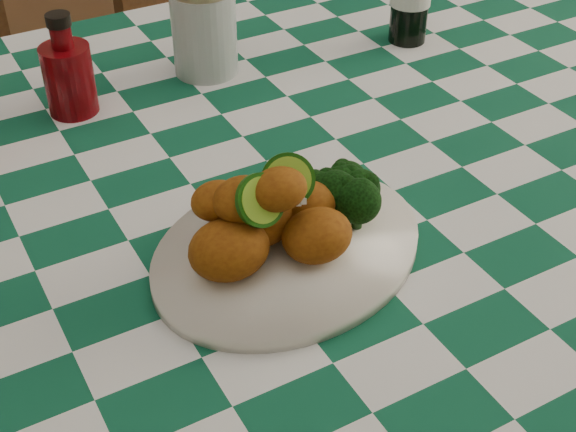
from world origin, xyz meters
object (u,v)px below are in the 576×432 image
dining_table (270,372)px  wooden_chair_right (249,101)px  plate (288,250)px  ketchup_bottle (66,64)px  fried_chicken_pile (275,210)px  mason_jar (204,28)px

dining_table → wooden_chair_right: bearing=65.4°
dining_table → plate: (-0.07, -0.17, 0.40)m
dining_table → wooden_chair_right: (0.32, 0.70, 0.04)m
dining_table → plate: bearing=-110.7°
plate → ketchup_bottle: (-0.11, 0.41, 0.06)m
dining_table → ketchup_bottle: 0.55m
fried_chicken_pile → ketchup_bottle: ketchup_bottle is taller
plate → mason_jar: size_ratio=2.31×
ketchup_bottle → wooden_chair_right: bearing=43.4°
dining_table → wooden_chair_right: wooden_chair_right is taller
mason_jar → wooden_chair_right: bearing=57.4°
fried_chicken_pile → mason_jar: mason_jar is taller
plate → wooden_chair_right: 1.02m
dining_table → fried_chicken_pile: fried_chicken_pile is taller
dining_table → plate: plate is taller
ketchup_bottle → mason_jar: 0.21m
wooden_chair_right → mason_jar: bearing=-136.9°
dining_table → fried_chicken_pile: (-0.08, -0.17, 0.46)m
fried_chicken_pile → ketchup_bottle: (-0.09, 0.41, 0.00)m
plate → wooden_chair_right: wooden_chair_right is taller
plate → wooden_chair_right: size_ratio=0.36×
dining_table → fried_chicken_pile: 0.50m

